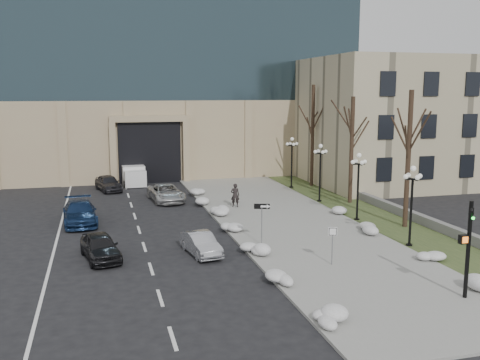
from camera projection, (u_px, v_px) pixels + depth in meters
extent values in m
plane|color=black|center=(317.00, 300.00, 23.03)|extent=(160.00, 160.00, 0.00)
cube|color=gray|center=(284.00, 220.00, 37.26)|extent=(9.00, 40.00, 0.12)
cube|color=gray|center=(221.00, 223.00, 36.11)|extent=(0.30, 40.00, 0.14)
cube|color=#324321|center=(368.00, 214.00, 38.91)|extent=(4.00, 40.00, 0.10)
cube|color=slate|center=(379.00, 203.00, 41.28)|extent=(0.50, 30.00, 0.70)
cube|color=tan|center=(159.00, 134.00, 61.90)|extent=(40.00, 20.00, 8.00)
cube|color=black|center=(149.00, 151.00, 52.98)|extent=(6.00, 2.50, 6.00)
cube|color=tan|center=(149.00, 119.00, 51.10)|extent=(7.50, 0.60, 0.60)
cube|color=tan|center=(113.00, 154.00, 50.75)|extent=(0.60, 0.60, 6.00)
cube|color=tan|center=(186.00, 152.00, 52.53)|extent=(0.60, 0.60, 6.00)
cube|color=tan|center=(410.00, 120.00, 54.33)|extent=(22.00, 18.00, 12.00)
cube|color=black|center=(384.00, 169.00, 44.29)|extent=(1.40, 0.25, 2.00)
cube|color=black|center=(426.00, 168.00, 45.31)|extent=(1.40, 0.25, 2.00)
cube|color=black|center=(466.00, 166.00, 46.33)|extent=(1.40, 0.25, 2.00)
cube|color=black|center=(386.00, 127.00, 43.72)|extent=(1.40, 0.25, 2.00)
cube|color=black|center=(428.00, 126.00, 44.73)|extent=(1.40, 0.25, 2.00)
cube|color=black|center=(469.00, 126.00, 45.75)|extent=(1.40, 0.25, 2.00)
cube|color=black|center=(388.00, 84.00, 43.14)|extent=(1.40, 0.25, 2.00)
cube|color=black|center=(431.00, 84.00, 44.16)|extent=(1.40, 0.25, 2.00)
cube|color=black|center=(472.00, 84.00, 45.18)|extent=(1.40, 0.25, 2.00)
imported|color=black|center=(100.00, 247.00, 28.53)|extent=(2.44, 4.37, 1.40)
imported|color=#A5A7AD|center=(201.00, 244.00, 29.40)|extent=(1.89, 3.88, 1.22)
imported|color=navy|center=(80.00, 213.00, 36.23)|extent=(2.52, 5.42, 1.53)
imported|color=silver|center=(166.00, 193.00, 43.61)|extent=(2.87, 5.30, 1.41)
imported|color=#323237|center=(108.00, 183.00, 48.18)|extent=(2.68, 4.51, 1.44)
imported|color=black|center=(235.00, 195.00, 40.92)|extent=(0.76, 0.60, 1.82)
cube|color=silver|center=(132.00, 173.00, 52.53)|extent=(2.26, 4.76, 1.87)
cube|color=silver|center=(135.00, 179.00, 49.91)|extent=(2.03, 1.58, 1.50)
cylinder|color=black|center=(125.00, 184.00, 49.89)|extent=(0.26, 0.66, 0.66)
cylinder|color=black|center=(145.00, 183.00, 50.44)|extent=(0.26, 0.66, 0.66)
cylinder|color=black|center=(121.00, 178.00, 53.68)|extent=(0.26, 0.66, 0.66)
cylinder|color=black|center=(140.00, 177.00, 54.23)|extent=(0.26, 0.66, 0.66)
cylinder|color=slate|center=(262.00, 226.00, 30.78)|extent=(0.06, 0.06, 2.48)
cube|color=black|center=(262.00, 206.00, 30.59)|extent=(0.88, 0.31, 0.31)
cube|color=white|center=(264.00, 206.00, 30.56)|extent=(0.41, 0.14, 0.11)
cone|color=white|center=(269.00, 207.00, 30.55)|extent=(0.28, 0.30, 0.25)
cylinder|color=slate|center=(332.00, 247.00, 27.27)|extent=(0.06, 0.06, 2.05)
cube|color=white|center=(333.00, 232.00, 27.13)|extent=(0.44, 0.17, 0.45)
cube|color=black|center=(333.00, 232.00, 27.11)|extent=(0.38, 0.13, 0.39)
cube|color=white|center=(333.00, 232.00, 27.11)|extent=(0.32, 0.11, 0.34)
cylinder|color=black|center=(468.00, 251.00, 22.71)|extent=(0.18, 0.18, 4.38)
cylinder|color=black|center=(465.00, 299.00, 23.06)|extent=(0.55, 0.55, 0.11)
imported|color=black|center=(470.00, 219.00, 22.47)|extent=(0.17, 0.99, 0.20)
sphere|color=#19E533|center=(473.00, 218.00, 22.31)|extent=(0.13, 0.13, 0.13)
cube|color=black|center=(463.00, 239.00, 22.55)|extent=(0.38, 0.22, 0.38)
cube|color=orange|center=(465.00, 240.00, 22.43)|extent=(0.27, 0.02, 0.27)
ellipsoid|color=silver|center=(328.00, 318.00, 20.54)|extent=(1.10, 1.60, 0.36)
ellipsoid|color=silver|center=(286.00, 279.00, 24.77)|extent=(1.10, 1.60, 0.36)
ellipsoid|color=silver|center=(256.00, 250.00, 29.29)|extent=(1.10, 1.60, 0.36)
ellipsoid|color=silver|center=(231.00, 227.00, 34.31)|extent=(1.10, 1.60, 0.36)
ellipsoid|color=silver|center=(219.00, 213.00, 38.13)|extent=(1.10, 1.60, 0.36)
ellipsoid|color=silver|center=(206.00, 202.00, 42.09)|extent=(1.10, 1.60, 0.36)
ellipsoid|color=silver|center=(198.00, 192.00, 46.23)|extent=(1.10, 1.60, 0.36)
ellipsoid|color=silver|center=(430.00, 257.00, 28.08)|extent=(1.10, 1.60, 0.36)
ellipsoid|color=silver|center=(371.00, 230.00, 33.57)|extent=(1.10, 1.60, 0.36)
ellipsoid|color=silver|center=(337.00, 211.00, 38.82)|extent=(1.10, 1.60, 0.36)
ellipsoid|color=silver|center=(367.00, 227.00, 34.31)|extent=(1.10, 1.60, 0.36)
cylinder|color=black|center=(409.00, 246.00, 30.85)|extent=(0.36, 0.36, 0.20)
cylinder|color=black|center=(411.00, 213.00, 30.53)|extent=(0.14, 0.14, 4.00)
cylinder|color=black|center=(413.00, 179.00, 30.21)|extent=(0.10, 0.90, 0.10)
cylinder|color=black|center=(413.00, 179.00, 30.21)|extent=(0.90, 0.10, 0.10)
sphere|color=silver|center=(413.00, 169.00, 30.11)|extent=(0.32, 0.32, 0.32)
sphere|color=silver|center=(420.00, 176.00, 30.30)|extent=(0.28, 0.28, 0.28)
sphere|color=silver|center=(406.00, 177.00, 30.07)|extent=(0.28, 0.28, 0.28)
sphere|color=silver|center=(408.00, 175.00, 30.61)|extent=(0.28, 0.28, 0.28)
sphere|color=silver|center=(417.00, 178.00, 29.75)|extent=(0.28, 0.28, 0.28)
cylinder|color=black|center=(357.00, 220.00, 37.04)|extent=(0.36, 0.36, 0.20)
cylinder|color=black|center=(358.00, 193.00, 36.73)|extent=(0.14, 0.14, 4.00)
cylinder|color=black|center=(359.00, 164.00, 36.40)|extent=(0.10, 0.90, 0.10)
cylinder|color=black|center=(359.00, 164.00, 36.40)|extent=(0.90, 0.10, 0.10)
sphere|color=silver|center=(359.00, 155.00, 36.30)|extent=(0.32, 0.32, 0.32)
sphere|color=silver|center=(365.00, 162.00, 36.49)|extent=(0.28, 0.28, 0.28)
sphere|color=silver|center=(353.00, 162.00, 36.26)|extent=(0.28, 0.28, 0.28)
sphere|color=silver|center=(356.00, 161.00, 36.81)|extent=(0.28, 0.28, 0.28)
sphere|color=silver|center=(362.00, 163.00, 35.95)|extent=(0.28, 0.28, 0.28)
cylinder|color=black|center=(319.00, 201.00, 43.24)|extent=(0.36, 0.36, 0.20)
cylinder|color=black|center=(320.00, 178.00, 42.92)|extent=(0.14, 0.14, 4.00)
cylinder|color=black|center=(321.00, 153.00, 42.60)|extent=(0.10, 0.90, 0.10)
cylinder|color=black|center=(321.00, 153.00, 42.60)|extent=(0.90, 0.10, 0.10)
sphere|color=silver|center=(321.00, 146.00, 42.50)|extent=(0.32, 0.32, 0.32)
sphere|color=silver|center=(326.00, 151.00, 42.69)|extent=(0.28, 0.28, 0.28)
sphere|color=silver|center=(315.00, 152.00, 42.46)|extent=(0.28, 0.28, 0.28)
sphere|color=silver|center=(318.00, 151.00, 43.00)|extent=(0.28, 0.28, 0.28)
sphere|color=silver|center=(323.00, 152.00, 42.14)|extent=(0.28, 0.28, 0.28)
cylinder|color=black|center=(291.00, 187.00, 49.43)|extent=(0.36, 0.36, 0.20)
cylinder|color=black|center=(292.00, 167.00, 49.12)|extent=(0.14, 0.14, 4.00)
cylinder|color=black|center=(292.00, 146.00, 48.79)|extent=(0.10, 0.90, 0.10)
cylinder|color=black|center=(292.00, 146.00, 48.79)|extent=(0.90, 0.10, 0.10)
sphere|color=silver|center=(292.00, 139.00, 48.69)|extent=(0.32, 0.32, 0.32)
sphere|color=silver|center=(297.00, 144.00, 48.88)|extent=(0.28, 0.28, 0.28)
sphere|color=silver|center=(287.00, 144.00, 48.65)|extent=(0.28, 0.28, 0.28)
sphere|color=silver|center=(290.00, 143.00, 49.20)|extent=(0.28, 0.28, 0.28)
sphere|color=silver|center=(294.00, 144.00, 48.34)|extent=(0.28, 0.28, 0.28)
cylinder|color=black|center=(408.00, 160.00, 34.50)|extent=(0.32, 0.32, 9.00)
cylinder|color=black|center=(351.00, 151.00, 42.16)|extent=(0.32, 0.32, 8.50)
cylinder|color=black|center=(312.00, 136.00, 49.70)|extent=(0.32, 0.32, 9.50)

